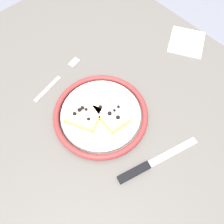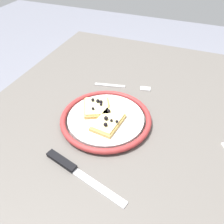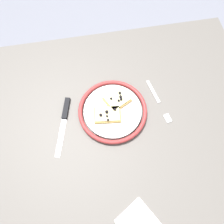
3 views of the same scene
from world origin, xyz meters
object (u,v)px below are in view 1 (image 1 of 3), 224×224
Objects in this scene: dining_table at (104,110)px; plate at (101,114)px; fork at (58,79)px; pizza_slice_near at (111,114)px; napkin at (187,42)px; pizza_slice_far at (84,115)px; knife at (145,167)px.

dining_table is 0.10m from plate.
pizza_slice_near is at bearing 8.17° from fork.
plate is 2.18× the size of napkin.
dining_table is 0.13m from pizza_slice_far.
fork and napkin have the same top height.
dining_table is 0.37m from napkin.
dining_table is at bearing 99.37° from pizza_slice_far.
knife is (0.19, -0.01, -0.01)m from plate.
pizza_slice_near reaches higher than knife.
napkin is at bearing 88.95° from pizza_slice_far.
pizza_slice_near is 0.08m from pizza_slice_far.
pizza_slice_near is 0.39m from napkin.
fork is (-0.17, 0.03, -0.02)m from pizza_slice_far.
plate is 0.03m from pizza_slice_near.
knife reaches higher than fork.
plate reaches higher than dining_table.
napkin is at bearing 92.34° from plate.
pizza_slice_near reaches higher than dining_table.
pizza_slice_far is 0.49× the size of knife.
knife is at bearing -10.46° from pizza_slice_near.
napkin reaches higher than dining_table.
knife is at bearing -14.17° from dining_table.
plate is at bearing 58.29° from pizza_slice_far.
pizza_slice_far is (0.01, -0.08, 0.10)m from dining_table.
dining_table is 0.18m from fork.
pizza_slice_far reaches higher than dining_table.
napkin is (-0.02, 0.41, -0.01)m from plate.
dining_table is 9.50× the size of pizza_slice_far.
pizza_slice_far is 0.17m from fork.
knife reaches higher than dining_table.
pizza_slice_near is (0.02, 0.02, 0.01)m from plate.
pizza_slice_near and pizza_slice_far have the same top height.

